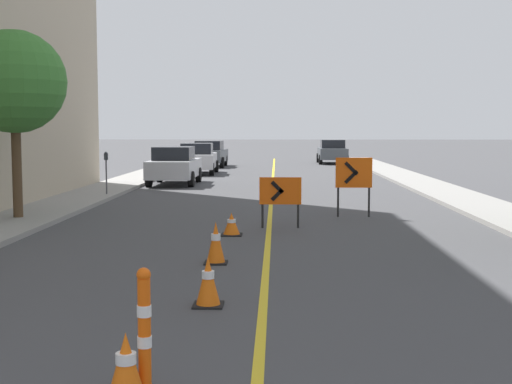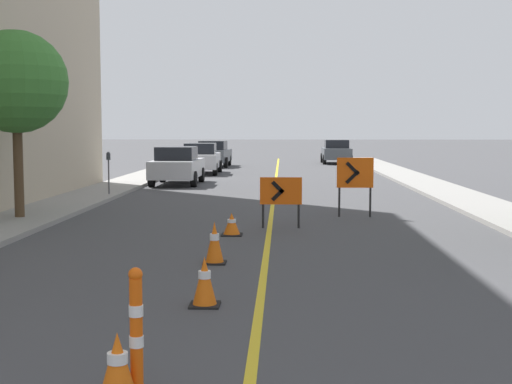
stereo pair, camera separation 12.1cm
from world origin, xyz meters
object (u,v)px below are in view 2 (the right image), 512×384
object	(u,v)px
traffic_cone_fourth	(215,243)
arrow_barricade_primary	(281,193)
parked_car_curb_far	(213,154)
traffic_cone_second	(118,368)
traffic_cone_third	(205,282)
arrow_barricade_secondary	(355,175)
parked_car_opposite_side	(336,152)
street_tree_left_near	(16,82)
parking_meter_far_curb	(109,164)
parked_car_curb_near	(177,165)
parked_car_curb_mid	(201,158)
traffic_cone_fifth	(232,224)
delineator_post_front	(136,341)

from	to	relation	value
traffic_cone_fourth	arrow_barricade_primary	distance (m)	4.64
arrow_barricade_primary	parked_car_curb_far	distance (m)	27.16
traffic_cone_second	parked_car_curb_far	xyz separation A→B (m)	(-2.82, 37.66, 0.49)
traffic_cone_third	arrow_barricade_secondary	size ratio (longest dim) A/B	0.42
arrow_barricade_secondary	parked_car_curb_far	xyz separation A→B (m)	(-6.15, 24.63, -0.31)
traffic_cone_third	parked_car_opposite_side	bearing A→B (deg)	83.15
parked_car_opposite_side	street_tree_left_near	distance (m)	31.97
arrow_barricade_secondary	parking_meter_far_curb	size ratio (longest dim) A/B	1.10
parked_car_curb_near	parked_car_curb_mid	distance (m)	7.06
parking_meter_far_curb	arrow_barricade_secondary	bearing A→B (deg)	-32.74
traffic_cone_second	parked_car_curb_mid	bearing A→B (deg)	95.20
street_tree_left_near	arrow_barricade_secondary	bearing A→B (deg)	8.34
parked_car_opposite_side	parked_car_curb_near	bearing A→B (deg)	-113.34
traffic_cone_fifth	arrow_barricade_primary	size ratio (longest dim) A/B	0.41
street_tree_left_near	parked_car_curb_near	bearing A→B (deg)	79.43
parking_meter_far_curb	traffic_cone_third	bearing A→B (deg)	-71.65
delineator_post_front	traffic_cone_fifth	bearing A→B (deg)	89.02
traffic_cone_third	street_tree_left_near	size ratio (longest dim) A/B	0.14
arrow_barricade_secondary	parking_meter_far_curb	xyz separation A→B (m)	(-7.83, 5.04, 0.02)
parked_car_opposite_side	traffic_cone_fourth	bearing A→B (deg)	-97.19
traffic_cone_second	parked_car_opposite_side	xyz separation A→B (m)	(5.01, 41.94, 0.49)
parked_car_curb_far	parking_meter_far_curb	world-z (taller)	parked_car_curb_far
traffic_cone_fifth	delineator_post_front	world-z (taller)	delineator_post_front
traffic_cone_fifth	parked_car_curb_mid	size ratio (longest dim) A/B	0.11
arrow_barricade_primary	street_tree_left_near	bearing A→B (deg)	171.74
parked_car_curb_mid	parked_car_opposite_side	bearing A→B (deg)	52.89
traffic_cone_fourth	arrow_barricade_secondary	bearing A→B (deg)	65.06
arrow_barricade_secondary	traffic_cone_second	bearing A→B (deg)	-105.36
arrow_barricade_primary	parked_car_opposite_side	distance (m)	31.33
arrow_barricade_primary	parked_car_opposite_side	xyz separation A→B (m)	(3.64, 31.11, -0.03)
delineator_post_front	parked_car_curb_far	distance (m)	37.62
traffic_cone_second	parking_meter_far_curb	xyz separation A→B (m)	(-4.50, 18.07, 0.83)
traffic_cone_fourth	parking_meter_far_curb	distance (m)	12.66
arrow_barricade_secondary	street_tree_left_near	bearing A→B (deg)	-172.68
traffic_cone_third	parked_car_curb_near	size ratio (longest dim) A/B	0.15
traffic_cone_second	parked_car_curb_far	size ratio (longest dim) A/B	0.14
traffic_cone_third	street_tree_left_near	xyz separation A→B (m)	(-5.62, 8.41, 3.16)
traffic_cone_fifth	street_tree_left_near	xyz separation A→B (m)	(-5.53, 2.14, 3.25)
traffic_cone_fourth	arrow_barricade_primary	bearing A→B (deg)	75.65
arrow_barricade_primary	parking_meter_far_curb	bearing A→B (deg)	128.94
arrow_barricade_primary	arrow_barricade_secondary	xyz separation A→B (m)	(1.96, 2.21, 0.27)
parked_car_opposite_side	parked_car_curb_far	bearing A→B (deg)	-150.90
traffic_cone_third	arrow_barricade_secondary	bearing A→B (deg)	73.01
parked_car_curb_mid	parked_car_curb_near	bearing A→B (deg)	-93.47
parked_car_opposite_side	traffic_cone_fifth	bearing A→B (deg)	-97.85
parked_car_curb_near	parked_car_opposite_side	size ratio (longest dim) A/B	1.00
traffic_cone_third	parked_car_curb_far	bearing A→B (deg)	95.33
arrow_barricade_primary	parked_car_curb_near	world-z (taller)	parked_car_curb_near
delineator_post_front	parked_car_opposite_side	size ratio (longest dim) A/B	0.27
delineator_post_front	parked_car_curb_far	size ratio (longest dim) A/B	0.26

